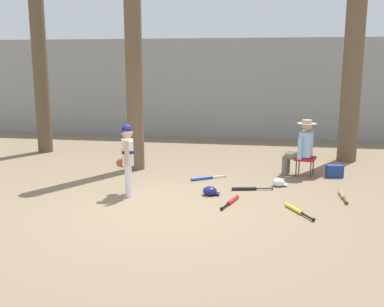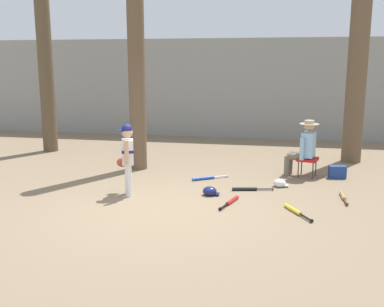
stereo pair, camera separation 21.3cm
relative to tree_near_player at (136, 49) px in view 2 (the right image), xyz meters
The scene contains 16 objects.
ground_plane 3.93m from the tree_near_player, 65.23° to the right, with size 60.00×60.00×0.00m, color #7F6B51.
concrete_back_wall 5.03m from the tree_near_player, 75.61° to the left, with size 18.00×0.36×3.10m, color gray.
tree_near_player is the anchor object (origin of this frame).
tree_behind_spectator 5.15m from the tree_near_player, 19.13° to the left, with size 0.72×0.72×4.96m.
young_ballplayer 2.80m from the tree_near_player, 77.74° to the right, with size 0.44×0.56×1.31m.
folding_stool 4.35m from the tree_near_player, ahead, with size 0.49×0.49×0.41m.
seated_spectator 4.13m from the tree_near_player, ahead, with size 0.68×0.53×1.20m.
handbag_beside_stool 5.00m from the tree_near_player, ahead, with size 0.34×0.18×0.26m, color navy.
tree_far_left 3.35m from the tree_near_player, 152.98° to the left, with size 0.57×0.57×6.07m.
bat_black_composite 3.89m from the tree_near_player, 27.53° to the right, with size 0.78×0.22×0.07m.
bat_wood_tan 5.21m from the tree_near_player, 19.43° to the right, with size 0.07×0.74×0.07m.
bat_red_barrel 4.11m from the tree_near_player, 42.80° to the right, with size 0.27×0.74×0.07m.
bat_yellow_trainer 4.93m from the tree_near_player, 35.92° to the right, with size 0.44×0.73×0.07m.
bat_blue_youth 3.17m from the tree_near_player, 22.40° to the right, with size 0.71×0.50×0.07m.
batting_helmet_navy 3.65m from the tree_near_player, 42.84° to the right, with size 0.30×0.23×0.18m.
batting_helmet_white 4.17m from the tree_near_player, 16.69° to the right, with size 0.29×0.22×0.17m.
Camera 2 is at (1.84, -6.83, 2.37)m, focal length 41.79 mm.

